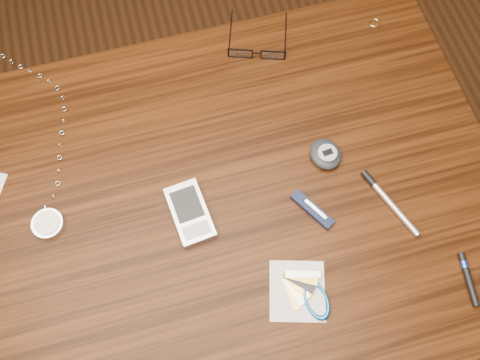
{
  "coord_description": "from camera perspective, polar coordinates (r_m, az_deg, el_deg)",
  "views": [
    {
      "loc": [
        -0.04,
        -0.32,
        1.59
      ],
      "look_at": [
        0.06,
        0.02,
        0.76
      ],
      "focal_mm": 40.0,
      "sensor_mm": 36.0,
      "label": 1
    }
  ],
  "objects": [
    {
      "name": "ground",
      "position": [
        1.62,
        -1.84,
        -11.78
      ],
      "size": [
        3.8,
        3.8,
        0.0
      ],
      "primitive_type": "plane",
      "color": "#472814",
      "rests_on": "ground"
    },
    {
      "name": "desk",
      "position": [
        0.99,
        -2.95,
        -4.38
      ],
      "size": [
        1.0,
        0.7,
        0.75
      ],
      "color": "#331708",
      "rests_on": "ground"
    },
    {
      "name": "eyeglasses",
      "position": [
        1.03,
        1.8,
        13.52
      ],
      "size": [
        0.14,
        0.14,
        0.02
      ],
      "color": "black",
      "rests_on": "desk"
    },
    {
      "name": "gold_ring",
      "position": [
        1.11,
        14.17,
        15.94
      ],
      "size": [
        0.03,
        0.03,
        0.0
      ],
      "primitive_type": "torus",
      "rotation": [
        0.0,
        0.0,
        -0.32
      ],
      "color": "#E3BA6E",
      "rests_on": "desk"
    },
    {
      "name": "pocket_watch",
      "position": [
        0.93,
        -19.82,
        -3.59
      ],
      "size": [
        0.11,
        0.39,
        0.02
      ],
      "color": "silver",
      "rests_on": "desk"
    },
    {
      "name": "pda_phone",
      "position": [
        0.88,
        -5.37,
        -3.49
      ],
      "size": [
        0.07,
        0.11,
        0.02
      ],
      "color": "silver",
      "rests_on": "desk"
    },
    {
      "name": "pedometer",
      "position": [
        0.93,
        9.12,
        2.75
      ],
      "size": [
        0.06,
        0.07,
        0.02
      ],
      "color": "#21242D",
      "rests_on": "desk"
    },
    {
      "name": "notepad_keys",
      "position": [
        0.85,
        7.11,
        -11.97
      ],
      "size": [
        0.11,
        0.12,
        0.01
      ],
      "color": "white",
      "rests_on": "desk"
    },
    {
      "name": "pocket_knife",
      "position": [
        0.89,
        7.72,
        -3.15
      ],
      "size": [
        0.06,
        0.08,
        0.01
      ],
      "color": "#0C1237",
      "rests_on": "desk"
    },
    {
      "name": "silver_pen",
      "position": [
        0.92,
        15.26,
        -1.82
      ],
      "size": [
        0.06,
        0.13,
        0.01
      ],
      "color": "silver",
      "rests_on": "desk"
    },
    {
      "name": "black_blue_pen",
      "position": [
        0.92,
        23.15,
        -9.53
      ],
      "size": [
        0.02,
        0.08,
        0.01
      ],
      "color": "black",
      "rests_on": "desk"
    }
  ]
}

